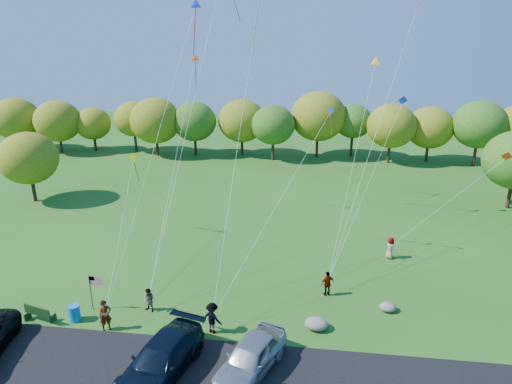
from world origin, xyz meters
TOP-DOWN VIEW (x-y plane):
  - ground at (0.00, 0.00)m, footprint 140.00×140.00m
  - asphalt_lane at (0.00, -4.00)m, footprint 44.00×6.00m
  - treeline at (2.44, 36.61)m, footprint 76.68×28.03m
  - minivan_navy at (-1.72, -3.90)m, footprint 3.79×6.35m
  - minivan_silver at (2.63, -3.14)m, footprint 3.77×5.43m
  - flyer_a at (-5.98, -0.80)m, footprint 0.82×0.79m
  - flyer_b at (-4.17, 1.25)m, footprint 0.91×0.82m
  - flyer_c at (0.06, -0.23)m, footprint 1.37×1.10m
  - flyer_d at (6.56, 4.45)m, footprint 1.06×0.80m
  - flyer_e at (11.28, 10.11)m, footprint 0.90×0.97m
  - park_bench at (-10.23, -0.58)m, footprint 1.88×0.77m
  - trash_barrel at (-8.21, -0.19)m, footprint 0.67×0.67m
  - flag_assembly at (-7.45, 1.02)m, footprint 0.86×0.56m
  - boulder_near at (5.88, 0.80)m, footprint 1.35×1.06m
  - boulder_far at (10.17, 3.14)m, footprint 1.03×0.86m
  - kites_aloft at (2.43, 15.62)m, footprint 27.25×11.81m

SIDE VIEW (x-z plane):
  - ground at x=0.00m, z-range 0.00..0.00m
  - asphalt_lane at x=0.00m, z-range 0.00..0.06m
  - boulder_far at x=10.17m, z-range 0.00..0.53m
  - boulder_near at x=5.88m, z-range 0.00..0.68m
  - trash_barrel at x=-8.21m, z-range 0.00..1.00m
  - park_bench at x=-10.23m, z-range 0.04..1.09m
  - flyer_b at x=-4.17m, z-range 0.00..1.53m
  - flyer_e at x=11.28m, z-range 0.00..1.66m
  - flyer_d at x=6.56m, z-range 0.00..1.68m
  - minivan_silver at x=2.63m, z-range 0.06..1.78m
  - minivan_navy at x=-1.72m, z-range 0.06..1.79m
  - flyer_c at x=0.06m, z-range 0.00..1.86m
  - flyer_a at x=-5.98m, z-range 0.00..1.90m
  - flag_assembly at x=-7.45m, z-range 0.56..2.88m
  - treeline at x=2.44m, z-range 0.58..9.08m
  - kites_aloft at x=2.43m, z-range 9.91..25.38m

